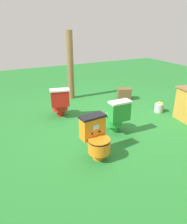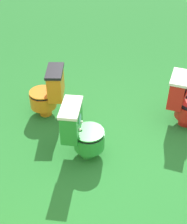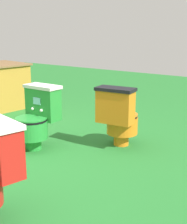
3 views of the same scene
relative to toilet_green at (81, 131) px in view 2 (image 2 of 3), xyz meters
name	(u,v)px [view 2 (image 2 of 3)]	position (x,y,z in m)	size (l,w,h in m)	color
ground	(126,171)	(-0.55, 0.22, -0.37)	(14.00, 14.00, 0.00)	#26752D
toilet_green	(81,131)	(0.00, 0.00, 0.00)	(0.49, 0.43, 0.73)	green
toilet_red	(184,101)	(-1.26, -0.78, 0.00)	(0.57, 0.50, 0.73)	red
toilet_orange	(49,92)	(0.58, -0.76, 0.00)	(0.53, 0.46, 0.73)	orange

